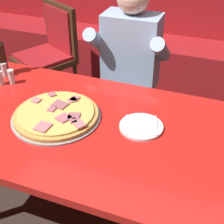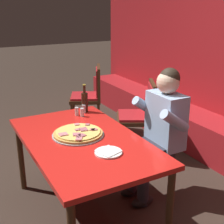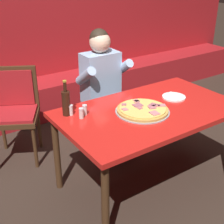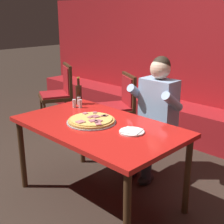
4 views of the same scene
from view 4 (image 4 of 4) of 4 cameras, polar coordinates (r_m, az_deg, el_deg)
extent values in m
plane|color=#33261E|center=(3.09, -2.32, -15.46)|extent=(24.00, 24.00, 0.00)
cube|color=#A3191E|center=(4.43, 18.70, 7.23)|extent=(6.80, 0.16, 1.90)
cube|color=#A3191E|center=(4.34, 15.86, -2.61)|extent=(6.46, 0.48, 0.46)
cylinder|color=#422816|center=(3.23, -16.11, -7.49)|extent=(0.06, 0.06, 0.71)
cylinder|color=#422816|center=(2.26, 2.77, -18.59)|extent=(0.06, 0.06, 0.71)
cylinder|color=#422816|center=(3.62, -5.49, -3.97)|extent=(0.06, 0.06, 0.71)
cylinder|color=#422816|center=(2.80, 13.61, -11.38)|extent=(0.06, 0.06, 0.71)
cube|color=red|center=(2.76, -2.51, -2.68)|extent=(1.51, 0.89, 0.04)
cylinder|color=#9E9EA3|center=(2.81, -3.78, -1.81)|extent=(0.44, 0.44, 0.01)
cylinder|color=#C69347|center=(2.80, -3.79, -1.54)|extent=(0.42, 0.42, 0.02)
cylinder|color=#E5BC5B|center=(2.80, -3.79, -1.27)|extent=(0.38, 0.38, 0.01)
cube|color=#B76670|center=(2.85, -1.28, -0.66)|extent=(0.04, 0.05, 0.01)
cube|color=#A85B66|center=(2.71, -2.48, -1.64)|extent=(0.07, 0.07, 0.01)
cube|color=#A85B66|center=(2.83, -3.07, -0.80)|extent=(0.08, 0.07, 0.01)
cube|color=#C6757A|center=(2.70, -5.83, -1.80)|extent=(0.07, 0.08, 0.01)
cube|color=#B76670|center=(2.82, -4.04, -0.94)|extent=(0.04, 0.04, 0.01)
cube|color=#A85B66|center=(2.94, -3.13, -0.09)|extent=(0.05, 0.05, 0.01)
cube|color=#B76670|center=(2.72, -3.51, -1.60)|extent=(0.08, 0.08, 0.01)
cube|color=#C6757A|center=(2.93, -4.94, -0.23)|extent=(0.05, 0.05, 0.01)
cube|color=#B76670|center=(2.68, -2.84, -1.90)|extent=(0.05, 0.05, 0.01)
cube|color=#C6757A|center=(2.85, -1.60, -0.69)|extent=(0.06, 0.06, 0.01)
cube|color=#C6757A|center=(2.65, -2.50, -2.15)|extent=(0.08, 0.07, 0.01)
cylinder|color=white|center=(2.57, 3.63, -3.61)|extent=(0.21, 0.21, 0.01)
cube|color=white|center=(2.57, 3.63, -3.41)|extent=(0.19, 0.19, 0.01)
cylinder|color=black|center=(3.35, -6.09, 3.14)|extent=(0.07, 0.07, 0.20)
cylinder|color=black|center=(3.32, -6.17, 5.47)|extent=(0.03, 0.03, 0.08)
cylinder|color=#B29933|center=(3.31, -6.20, 6.25)|extent=(0.03, 0.03, 0.01)
cylinder|color=silver|center=(3.34, -6.06, 1.92)|extent=(0.04, 0.04, 0.07)
cylinder|color=#516B33|center=(3.34, -6.05, 1.69)|extent=(0.03, 0.03, 0.04)
cylinder|color=silver|center=(3.32, -6.09, 2.64)|extent=(0.04, 0.04, 0.01)
cylinder|color=silver|center=(3.23, -5.81, 1.39)|extent=(0.04, 0.04, 0.07)
cylinder|color=#28231E|center=(3.23, -5.81, 1.15)|extent=(0.03, 0.03, 0.04)
cylinder|color=silver|center=(3.22, -5.84, 2.13)|extent=(0.04, 0.04, 0.01)
cylinder|color=silver|center=(3.25, -6.91, 1.44)|extent=(0.04, 0.04, 0.07)
cylinder|color=#B23323|center=(3.25, -6.90, 1.20)|extent=(0.03, 0.03, 0.04)
cylinder|color=silver|center=(3.24, -6.94, 2.17)|extent=(0.04, 0.04, 0.01)
ellipsoid|color=black|center=(3.43, 3.55, -10.95)|extent=(0.11, 0.24, 0.09)
ellipsoid|color=black|center=(3.32, 6.20, -12.08)|extent=(0.11, 0.24, 0.09)
cylinder|color=#282833|center=(3.35, 3.61, -8.18)|extent=(0.11, 0.11, 0.43)
cylinder|color=#282833|center=(3.24, 6.31, -9.25)|extent=(0.11, 0.11, 0.43)
cube|color=#282833|center=(3.25, 6.20, -3.71)|extent=(0.34, 0.40, 0.12)
cube|color=#9EBCE0|center=(3.31, 8.52, 1.57)|extent=(0.38, 0.22, 0.52)
cylinder|color=#9EBCE0|center=(3.36, 4.74, 3.36)|extent=(0.09, 0.30, 0.25)
cylinder|color=#9EBCE0|center=(3.11, 10.97, 1.88)|extent=(0.09, 0.30, 0.25)
sphere|color=beige|center=(3.23, 8.81, 7.79)|extent=(0.21, 0.21, 0.21)
sphere|color=#2D2319|center=(3.24, 9.00, 8.43)|extent=(0.19, 0.19, 0.19)
cylinder|color=#422816|center=(4.91, -12.73, 0.12)|extent=(0.04, 0.04, 0.47)
cylinder|color=#422816|center=(4.55, -12.12, -1.26)|extent=(0.04, 0.04, 0.47)
cylinder|color=#422816|center=(4.97, -8.39, 0.57)|extent=(0.04, 0.04, 0.47)
cylinder|color=#422816|center=(4.61, -7.45, -0.76)|extent=(0.04, 0.04, 0.47)
cube|color=#422816|center=(4.68, -10.35, 2.72)|extent=(0.59, 0.59, 0.05)
cube|color=#A3191E|center=(4.67, -10.38, 3.19)|extent=(0.54, 0.54, 0.03)
cube|color=#422816|center=(4.66, -8.09, 5.92)|extent=(0.41, 0.23, 0.45)
cube|color=#A3191E|center=(4.65, -8.39, 5.90)|extent=(0.34, 0.18, 0.38)
cylinder|color=#422816|center=(4.30, -2.78, -2.18)|extent=(0.04, 0.04, 0.45)
cylinder|color=#422816|center=(3.96, -1.40, -4.00)|extent=(0.04, 0.04, 0.45)
cylinder|color=#422816|center=(4.40, 2.02, -1.69)|extent=(0.04, 0.04, 0.45)
cylinder|color=#422816|center=(4.07, 3.76, -3.40)|extent=(0.04, 0.04, 0.45)
cube|color=#422816|center=(4.10, 0.41, 0.47)|extent=(0.60, 0.60, 0.05)
cube|color=#A3191E|center=(4.09, 0.41, 1.00)|extent=(0.55, 0.55, 0.03)
cube|color=#422816|center=(4.09, 3.09, 3.94)|extent=(0.41, 0.24, 0.43)
cube|color=#A3191E|center=(4.09, 2.76, 3.91)|extent=(0.33, 0.19, 0.36)
camera|label=1|loc=(1.44, -18.74, 15.46)|focal=50.00mm
camera|label=2|loc=(0.89, 67.84, 14.76)|focal=50.00mm
camera|label=3|loc=(3.47, -47.60, 15.01)|focal=50.00mm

